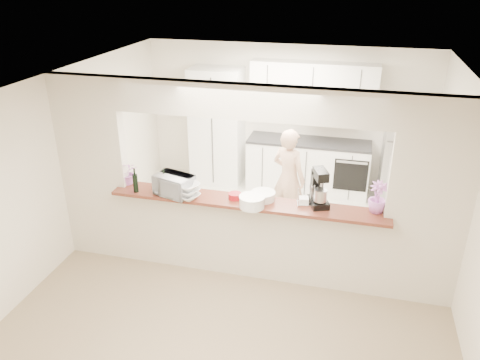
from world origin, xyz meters
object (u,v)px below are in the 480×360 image
(toaster_oven, at_px, (174,185))
(person, at_px, (289,179))
(refrigerator, at_px, (406,155))
(stand_mixer, at_px, (319,189))

(toaster_oven, xyz_separation_m, person, (1.21, 1.52, -0.45))
(refrigerator, height_order, stand_mixer, refrigerator)
(refrigerator, relative_size, toaster_oven, 3.68)
(stand_mixer, distance_m, person, 1.55)
(stand_mixer, bearing_deg, refrigerator, 65.00)
(refrigerator, xyz_separation_m, toaster_oven, (-2.96, -2.75, 0.37))
(stand_mixer, bearing_deg, person, 111.92)
(stand_mixer, bearing_deg, toaster_oven, -174.64)
(toaster_oven, xyz_separation_m, stand_mixer, (1.75, 0.16, 0.08))
(toaster_oven, relative_size, person, 0.30)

